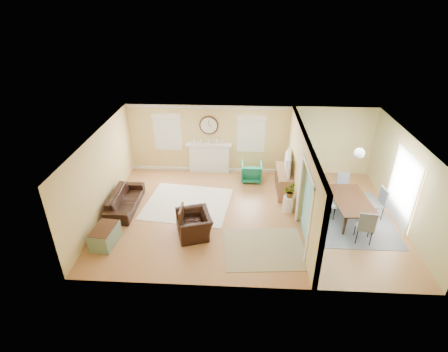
{
  "coord_description": "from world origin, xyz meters",
  "views": [
    {
      "loc": [
        -0.28,
        -9.06,
        6.24
      ],
      "look_at": [
        -0.8,
        0.3,
        1.2
      ],
      "focal_mm": 28.0,
      "sensor_mm": 36.0,
      "label": 1
    }
  ],
  "objects_px": {
    "sofa": "(125,200)",
    "dining_table": "(350,208)",
    "credenza": "(284,181)",
    "eames_chair": "(194,224)",
    "green_chair": "(251,172)"
  },
  "relations": [
    {
      "from": "sofa",
      "to": "dining_table",
      "type": "relative_size",
      "value": 1.07
    },
    {
      "from": "sofa",
      "to": "credenza",
      "type": "xyz_separation_m",
      "value": [
        5.16,
        1.34,
        0.11
      ]
    },
    {
      "from": "eames_chair",
      "to": "green_chair",
      "type": "distance_m",
      "value": 3.72
    },
    {
      "from": "sofa",
      "to": "green_chair",
      "type": "height_order",
      "value": "green_chair"
    },
    {
      "from": "green_chair",
      "to": "credenza",
      "type": "relative_size",
      "value": 0.5
    },
    {
      "from": "green_chair",
      "to": "credenza",
      "type": "distance_m",
      "value": 1.33
    },
    {
      "from": "sofa",
      "to": "green_chair",
      "type": "distance_m",
      "value": 4.56
    },
    {
      "from": "eames_chair",
      "to": "dining_table",
      "type": "bearing_deg",
      "value": 85.23
    },
    {
      "from": "green_chair",
      "to": "dining_table",
      "type": "relative_size",
      "value": 0.4
    },
    {
      "from": "sofa",
      "to": "green_chair",
      "type": "bearing_deg",
      "value": -63.32
    },
    {
      "from": "eames_chair",
      "to": "dining_table",
      "type": "height_order",
      "value": "eames_chair"
    },
    {
      "from": "eames_chair",
      "to": "green_chair",
      "type": "relative_size",
      "value": 1.39
    },
    {
      "from": "eames_chair",
      "to": "dining_table",
      "type": "distance_m",
      "value": 4.78
    },
    {
      "from": "eames_chair",
      "to": "dining_table",
      "type": "relative_size",
      "value": 0.56
    },
    {
      "from": "sofa",
      "to": "dining_table",
      "type": "height_order",
      "value": "dining_table"
    }
  ]
}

